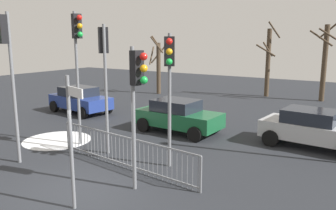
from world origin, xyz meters
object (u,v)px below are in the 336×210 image
at_px(car_green_near, 178,115).
at_px(traffic_light_mid_right, 169,71).
at_px(traffic_light_foreground_left, 137,87).
at_px(direction_sign_post, 71,137).
at_px(bare_tree_left, 158,66).
at_px(traffic_light_rear_left, 6,55).
at_px(bare_tree_right, 268,61).
at_px(traffic_light_rear_right, 78,49).
at_px(traffic_light_foreground_right, 104,60).
at_px(bare_tree_centre, 324,60).
at_px(car_blue_trailing, 80,99).
at_px(car_silver_mid, 312,128).

bearing_deg(car_green_near, traffic_light_mid_right, -60.17).
xyz_separation_m(traffic_light_foreground_left, traffic_light_mid_right, (-0.18, 1.90, 0.27)).
distance_m(traffic_light_foreground_left, car_green_near, 6.53).
height_order(direction_sign_post, bare_tree_left, bare_tree_left).
height_order(traffic_light_rear_left, bare_tree_right, bare_tree_right).
height_order(traffic_light_rear_right, direction_sign_post, traffic_light_rear_right).
relative_size(traffic_light_foreground_right, traffic_light_foreground_left, 1.17).
distance_m(traffic_light_mid_right, traffic_light_rear_left, 5.25).
distance_m(traffic_light_mid_right, direction_sign_post, 3.86).
bearing_deg(bare_tree_right, direction_sign_post, -86.97).
bearing_deg(bare_tree_centre, car_blue_trailing, -134.18).
height_order(traffic_light_foreground_right, traffic_light_rear_right, traffic_light_rear_right).
height_order(car_silver_mid, bare_tree_centre, bare_tree_centre).
bearing_deg(car_green_near, bare_tree_right, 90.42).
xyz_separation_m(traffic_light_rear_left, car_green_near, (2.62, 6.34, -2.88)).
height_order(traffic_light_foreground_left, car_silver_mid, traffic_light_foreground_left).
height_order(car_blue_trailing, bare_tree_centre, bare_tree_centre).
bearing_deg(traffic_light_foreground_right, car_silver_mid, -17.21).
height_order(traffic_light_foreground_left, bare_tree_left, bare_tree_left).
bearing_deg(traffic_light_rear_left, traffic_light_foreground_right, -109.74).
xyz_separation_m(car_green_near, car_blue_trailing, (-6.82, 0.57, 0.00)).
bearing_deg(bare_tree_right, car_blue_trailing, -123.05).
distance_m(traffic_light_foreground_left, car_silver_mid, 7.78).
height_order(traffic_light_foreground_right, traffic_light_mid_right, traffic_light_foreground_right).
distance_m(direction_sign_post, car_blue_trailing, 11.62).
distance_m(traffic_light_foreground_right, car_green_near, 4.69).
xyz_separation_m(car_green_near, bare_tree_right, (0.48, 11.78, 1.79)).
height_order(direction_sign_post, car_silver_mid, direction_sign_post).
distance_m(car_blue_trailing, bare_tree_right, 13.50).
xyz_separation_m(traffic_light_foreground_left, traffic_light_rear_left, (-4.79, -0.56, 0.74)).
bearing_deg(car_silver_mid, bare_tree_right, 119.55).
relative_size(traffic_light_rear_left, car_blue_trailing, 1.25).
bearing_deg(traffic_light_rear_left, traffic_light_foreground_left, -157.60).
distance_m(traffic_light_foreground_left, direction_sign_post, 2.10).
distance_m(car_blue_trailing, bare_tree_left, 8.16).
bearing_deg(bare_tree_left, traffic_light_rear_right, -69.25).
bearing_deg(car_blue_trailing, bare_tree_right, 64.74).
bearing_deg(direction_sign_post, traffic_light_rear_left, -178.02).
height_order(traffic_light_foreground_left, direction_sign_post, traffic_light_foreground_left).
relative_size(traffic_light_mid_right, car_silver_mid, 1.10).
bearing_deg(traffic_light_foreground_left, car_green_near, -151.87).
height_order(traffic_light_mid_right, car_green_near, traffic_light_mid_right).
relative_size(car_green_near, bare_tree_centre, 0.72).
relative_size(direction_sign_post, bare_tree_centre, 0.62).
distance_m(traffic_light_foreground_left, bare_tree_left, 17.01).
height_order(car_silver_mid, car_blue_trailing, same).
relative_size(traffic_light_foreground_left, traffic_light_rear_left, 0.79).
bearing_deg(bare_tree_centre, car_silver_mid, -83.21).
relative_size(traffic_light_foreground_left, car_green_near, 1.02).
bearing_deg(bare_tree_left, bare_tree_centre, 16.50).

